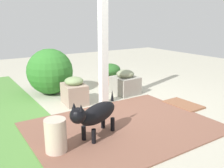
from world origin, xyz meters
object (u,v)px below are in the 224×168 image
stone_planter_mid (74,91)px  round_shrub (50,72)px  terracotta_pot_broad (110,72)px  stone_planter_nearest (125,83)px  ceramic_urn (56,136)px  doormat (183,105)px  porch_pillar (103,37)px  dog (96,114)px

stone_planter_mid → round_shrub: bearing=9.6°
terracotta_pot_broad → stone_planter_nearest: bearing=167.2°
terracotta_pot_broad → stone_planter_mid: bearing=122.9°
stone_planter_nearest → ceramic_urn: stone_planter_nearest is taller
terracotta_pot_broad → doormat: 1.91m
stone_planter_nearest → stone_planter_mid: same height
terracotta_pot_broad → doormat: terracotta_pot_broad is taller
stone_planter_nearest → round_shrub: 1.44m
stone_planter_nearest → doormat: bearing=-158.4°
porch_pillar → stone_planter_mid: bearing=55.4°
terracotta_pot_broad → ceramic_urn: (-2.16, 2.08, -0.06)m
porch_pillar → terracotta_pot_broad: bearing=-37.5°
terracotta_pot_broad → doormat: (-1.88, -0.24, -0.24)m
stone_planter_mid → terracotta_pot_broad: (0.80, -1.24, 0.04)m
terracotta_pot_broad → dog: dog is taller
round_shrub → doormat: (-1.86, -1.61, -0.42)m
dog → ceramic_urn: size_ratio=1.98×
porch_pillar → stone_planter_nearest: (0.27, -0.65, -0.91)m
stone_planter_nearest → terracotta_pot_broad: size_ratio=1.10×
porch_pillar → terracotta_pot_broad: (1.08, -0.83, -0.87)m
ceramic_urn → doormat: size_ratio=0.63×
ceramic_urn → porch_pillar: bearing=-49.3°
porch_pillar → doormat: bearing=-126.7°
round_shrub → dog: size_ratio=1.13×
dog → round_shrub: bearing=-5.1°
stone_planter_mid → ceramic_urn: 1.60m
stone_planter_nearest → round_shrub: size_ratio=0.57×
stone_planter_nearest → dog: bearing=133.3°
stone_planter_nearest → doormat: (-1.07, -0.42, -0.20)m
stone_planter_nearest → dog: 1.89m
terracotta_pot_broad → ceramic_urn: terracotta_pot_broad is taller
terracotta_pot_broad → doormat: bearing=-172.7°
stone_planter_mid → dog: 1.34m
stone_planter_nearest → terracotta_pot_broad: stone_planter_nearest is taller
stone_planter_nearest → dog: dog is taller
doormat → dog: bearing=97.0°
porch_pillar → dog: (-1.02, 0.73, -0.81)m
terracotta_pot_broad → ceramic_urn: size_ratio=1.15×
porch_pillar → dog: bearing=144.5°
round_shrub → terracotta_pot_broad: bearing=-89.2°
porch_pillar → stone_planter_nearest: 1.15m
doormat → stone_planter_nearest: bearing=21.6°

